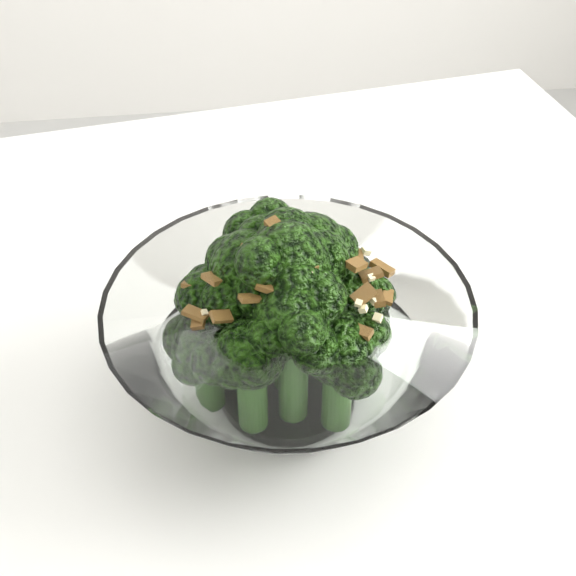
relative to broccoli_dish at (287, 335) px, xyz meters
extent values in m
cylinder|color=white|center=(0.28, 0.39, -0.45)|extent=(0.04, 0.04, 0.71)
cylinder|color=white|center=(0.00, 0.00, -0.05)|extent=(0.09, 0.09, 0.01)
cylinder|color=#254F15|center=(0.00, 0.00, 0.00)|extent=(0.02, 0.02, 0.09)
sphere|color=#1E430C|center=(0.00, 0.00, 0.06)|extent=(0.05, 0.05, 0.05)
cylinder|color=#254F15|center=(0.02, 0.02, 0.00)|extent=(0.02, 0.02, 0.08)
sphere|color=#1E430C|center=(0.02, 0.02, 0.05)|extent=(0.05, 0.05, 0.05)
cylinder|color=#254F15|center=(-0.02, 0.01, 0.00)|extent=(0.02, 0.02, 0.08)
sphere|color=#1E430C|center=(-0.02, 0.01, 0.05)|extent=(0.05, 0.05, 0.05)
cylinder|color=#254F15|center=(0.00, -0.03, -0.01)|extent=(0.02, 0.02, 0.07)
sphere|color=#1E430C|center=(0.00, -0.03, 0.04)|extent=(0.05, 0.05, 0.05)
cylinder|color=#254F15|center=(0.04, 0.00, -0.01)|extent=(0.02, 0.02, 0.06)
sphere|color=#1E430C|center=(0.04, 0.00, 0.03)|extent=(0.05, 0.05, 0.05)
cylinder|color=#254F15|center=(-0.04, 0.01, -0.02)|extent=(0.02, 0.02, 0.06)
sphere|color=#1E430C|center=(-0.04, 0.01, 0.03)|extent=(0.05, 0.05, 0.05)
cylinder|color=#254F15|center=(0.03, -0.04, -0.02)|extent=(0.02, 0.02, 0.05)
sphere|color=#1E430C|center=(0.03, -0.04, 0.02)|extent=(0.05, 0.05, 0.05)
cylinder|color=#254F15|center=(-0.03, -0.03, -0.02)|extent=(0.02, 0.02, 0.05)
sphere|color=#1E430C|center=(-0.03, -0.03, 0.02)|extent=(0.04, 0.04, 0.04)
cylinder|color=#254F15|center=(0.05, 0.03, -0.02)|extent=(0.02, 0.02, 0.04)
sphere|color=#1E430C|center=(0.05, 0.03, 0.01)|extent=(0.04, 0.04, 0.04)
cylinder|color=#254F15|center=(-0.05, -0.01, -0.02)|extent=(0.02, 0.02, 0.04)
sphere|color=#1E430C|center=(-0.05, -0.01, 0.01)|extent=(0.04, 0.04, 0.04)
cylinder|color=#254F15|center=(0.01, 0.05, -0.02)|extent=(0.02, 0.02, 0.05)
sphere|color=#1E430C|center=(0.01, 0.05, 0.01)|extent=(0.04, 0.04, 0.04)
cylinder|color=#254F15|center=(-0.01, 0.04, -0.01)|extent=(0.02, 0.02, 0.07)
sphere|color=#1E430C|center=(-0.01, 0.04, 0.04)|extent=(0.05, 0.05, 0.05)
cube|color=olive|center=(0.05, -0.01, 0.05)|extent=(0.01, 0.01, 0.01)
cube|color=olive|center=(-0.02, 0.00, 0.07)|extent=(0.01, 0.02, 0.01)
cube|color=olive|center=(-0.04, 0.00, 0.05)|extent=(0.01, 0.02, 0.01)
cube|color=olive|center=(0.02, 0.05, 0.04)|extent=(0.02, 0.01, 0.01)
cube|color=olive|center=(0.04, 0.02, 0.05)|extent=(0.02, 0.02, 0.01)
cube|color=olive|center=(-0.02, 0.00, 0.07)|extent=(0.01, 0.01, 0.01)
cube|color=olive|center=(-0.01, 0.00, 0.07)|extent=(0.02, 0.02, 0.01)
cube|color=olive|center=(0.06, -0.01, 0.04)|extent=(0.01, 0.02, 0.01)
cube|color=olive|center=(-0.04, 0.03, 0.04)|extent=(0.01, 0.01, 0.01)
cube|color=olive|center=(-0.01, -0.03, 0.06)|extent=(0.01, 0.01, 0.01)
cube|color=olive|center=(0.01, -0.04, 0.05)|extent=(0.02, 0.02, 0.01)
cube|color=olive|center=(0.05, 0.02, 0.04)|extent=(0.01, 0.02, 0.01)
cube|color=olive|center=(-0.03, 0.00, 0.06)|extent=(0.02, 0.01, 0.01)
cube|color=olive|center=(0.01, 0.01, 0.08)|extent=(0.01, 0.02, 0.01)
cube|color=olive|center=(-0.04, 0.02, 0.05)|extent=(0.01, 0.01, 0.00)
cube|color=olive|center=(0.05, -0.02, 0.04)|extent=(0.01, 0.02, 0.01)
cube|color=olive|center=(-0.06, -0.02, 0.04)|extent=(0.02, 0.01, 0.01)
cube|color=olive|center=(0.00, 0.03, 0.06)|extent=(0.01, 0.01, 0.00)
cube|color=olive|center=(0.00, 0.01, 0.07)|extent=(0.01, 0.01, 0.00)
cube|color=olive|center=(0.02, 0.01, 0.07)|extent=(0.01, 0.02, 0.01)
cube|color=olive|center=(-0.02, 0.01, 0.06)|extent=(0.02, 0.02, 0.01)
cube|color=olive|center=(-0.05, 0.00, 0.04)|extent=(0.02, 0.01, 0.01)
cube|color=olive|center=(0.04, -0.04, 0.04)|extent=(0.02, 0.01, 0.01)
cube|color=olive|center=(-0.05, -0.02, 0.04)|extent=(0.01, 0.01, 0.01)
cube|color=olive|center=(0.01, -0.02, 0.07)|extent=(0.01, 0.01, 0.01)
cube|color=olive|center=(0.04, -0.01, 0.06)|extent=(0.02, 0.01, 0.01)
cube|color=olive|center=(-0.02, 0.05, 0.04)|extent=(0.01, 0.01, 0.01)
cube|color=olive|center=(-0.04, -0.03, 0.05)|extent=(0.01, 0.01, 0.01)
cube|color=olive|center=(-0.03, 0.05, 0.04)|extent=(0.02, 0.01, 0.01)
cube|color=olive|center=(0.01, 0.06, 0.04)|extent=(0.01, 0.01, 0.01)
cube|color=olive|center=(0.04, -0.02, 0.05)|extent=(0.02, 0.01, 0.01)
cube|color=olive|center=(-0.01, 0.02, 0.07)|extent=(0.02, 0.01, 0.01)
cube|color=olive|center=(0.03, 0.03, 0.05)|extent=(0.01, 0.02, 0.00)
cube|color=olive|center=(0.00, 0.00, 0.08)|extent=(0.01, 0.02, 0.01)
cube|color=olive|center=(0.02, 0.05, 0.04)|extent=(0.02, 0.02, 0.00)
cube|color=olive|center=(0.06, 0.01, 0.04)|extent=(0.02, 0.02, 0.01)
cube|color=olive|center=(-0.02, -0.03, 0.06)|extent=(0.02, 0.01, 0.01)
cube|color=beige|center=(-0.02, 0.00, 0.07)|extent=(0.00, 0.00, 0.00)
cube|color=beige|center=(0.05, -0.01, 0.05)|extent=(0.01, 0.01, 0.00)
cube|color=beige|center=(0.03, 0.01, 0.06)|extent=(0.01, 0.01, 0.00)
cube|color=beige|center=(-0.03, 0.01, 0.06)|extent=(0.01, 0.01, 0.00)
cube|color=beige|center=(0.02, 0.02, 0.06)|extent=(0.01, 0.01, 0.01)
cube|color=beige|center=(0.03, 0.04, 0.05)|extent=(0.01, 0.01, 0.01)
cube|color=beige|center=(0.05, -0.04, 0.04)|extent=(0.01, 0.01, 0.01)
cube|color=beige|center=(0.05, 0.02, 0.05)|extent=(0.01, 0.01, 0.01)
cube|color=beige|center=(0.01, 0.01, 0.08)|extent=(0.01, 0.01, 0.00)
cube|color=beige|center=(0.00, -0.03, 0.06)|extent=(0.01, 0.01, 0.00)
cube|color=beige|center=(-0.02, -0.02, 0.06)|extent=(0.01, 0.01, 0.01)
cube|color=beige|center=(0.04, -0.03, 0.05)|extent=(0.01, 0.01, 0.00)
cube|color=beige|center=(-0.06, -0.01, 0.04)|extent=(0.01, 0.01, 0.01)
cube|color=beige|center=(0.04, -0.03, 0.05)|extent=(0.01, 0.01, 0.00)
cube|color=beige|center=(-0.01, -0.02, 0.07)|extent=(0.01, 0.01, 0.01)
cube|color=beige|center=(-0.01, 0.00, 0.08)|extent=(0.00, 0.01, 0.00)
cube|color=beige|center=(-0.05, -0.02, 0.04)|extent=(0.00, 0.00, 0.00)
cube|color=beige|center=(0.01, -0.02, 0.07)|extent=(0.01, 0.01, 0.01)
cube|color=beige|center=(0.05, -0.02, 0.04)|extent=(0.01, 0.01, 0.00)
camera|label=1|loc=(-0.04, -0.36, 0.35)|focal=50.00mm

